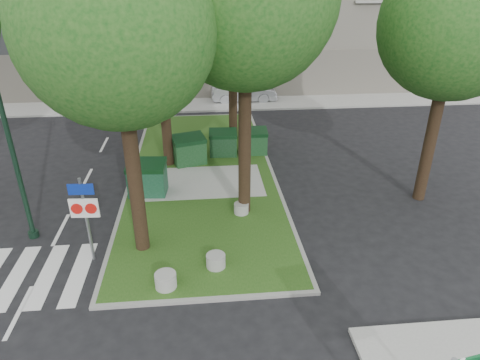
{
  "coord_description": "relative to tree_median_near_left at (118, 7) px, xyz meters",
  "views": [
    {
      "loc": [
        0.53,
        -9.12,
        8.21
      ],
      "look_at": [
        1.72,
        3.27,
        2.0
      ],
      "focal_mm": 32.0,
      "sensor_mm": 36.0,
      "label": 1
    }
  ],
  "objects": [
    {
      "name": "ground",
      "position": [
        1.41,
        -2.56,
        -7.32
      ],
      "size": [
        120.0,
        120.0,
        0.0
      ],
      "primitive_type": "plane",
      "color": "black",
      "rests_on": "ground"
    },
    {
      "name": "median_island",
      "position": [
        1.91,
        5.44,
        -7.26
      ],
      "size": [
        6.0,
        16.0,
        0.12
      ],
      "primitive_type": "cube",
      "color": "#214C15",
      "rests_on": "ground"
    },
    {
      "name": "median_kerb",
      "position": [
        1.91,
        5.44,
        -7.27
      ],
      "size": [
        6.3,
        16.3,
        0.1
      ],
      "primitive_type": "cube",
      "color": "gray",
      "rests_on": "ground"
    },
    {
      "name": "building_sidewalk",
      "position": [
        1.41,
        15.94,
        -7.26
      ],
      "size": [
        42.0,
        3.0,
        0.12
      ],
      "primitive_type": "cube",
      "color": "#999993",
      "rests_on": "ground"
    },
    {
      "name": "zebra_crossing",
      "position": [
        -2.34,
        -1.06,
        -7.31
      ],
      "size": [
        5.0,
        3.0,
        0.01
      ],
      "primitive_type": "cube",
      "color": "silver",
      "rests_on": "ground"
    },
    {
      "name": "tree_median_near_left",
      "position": [
        0.0,
        0.0,
        0.0
      ],
      "size": [
        5.2,
        5.2,
        10.53
      ],
      "color": "black",
      "rests_on": "ground"
    },
    {
      "name": "tree_median_mid",
      "position": [
        0.5,
        6.5,
        -0.34
      ],
      "size": [
        4.8,
        4.8,
        9.99
      ],
      "color": "black",
      "rests_on": "ground"
    },
    {
      "name": "tree_street_right",
      "position": [
        10.5,
        2.5,
        -0.33
      ],
      "size": [
        5.0,
        5.0,
        10.06
      ],
      "color": "black",
      "rests_on": "ground"
    },
    {
      "name": "dumpster_a",
      "position": [
        -0.25,
        3.65,
        -6.53
      ],
      "size": [
        1.57,
        1.17,
        1.38
      ],
      "rotation": [
        0.0,
        0.0,
        -0.09
      ],
      "color": "#113E27",
      "rests_on": "median_island"
    },
    {
      "name": "dumpster_b",
      "position": [
        1.35,
        6.45,
        -6.55
      ],
      "size": [
        1.67,
        1.38,
        1.34
      ],
      "rotation": [
        0.0,
        0.0,
        0.29
      ],
      "color": "#113A17",
      "rests_on": "median_island"
    },
    {
      "name": "dumpster_c",
      "position": [
        2.95,
        7.3,
        -6.61
      ],
      "size": [
        1.35,
        0.98,
        1.22
      ],
      "rotation": [
        0.0,
        0.0,
        -0.05
      ],
      "color": "black",
      "rests_on": "median_island"
    },
    {
      "name": "dumpster_d",
      "position": [
        4.41,
        7.36,
        -6.61
      ],
      "size": [
        1.34,
        0.95,
        1.22
      ],
      "rotation": [
        0.0,
        0.0,
        -0.02
      ],
      "color": "#113A19",
      "rests_on": "median_island"
    },
    {
      "name": "bollard_left",
      "position": [
        0.77,
        -2.06,
        -6.98
      ],
      "size": [
        0.61,
        0.61,
        0.44
      ],
      "primitive_type": "cylinder",
      "color": "#9D9D98",
      "rests_on": "median_island"
    },
    {
      "name": "bollard_right",
      "position": [
        3.28,
        1.77,
        -7.01
      ],
      "size": [
        0.53,
        0.53,
        0.38
      ],
      "primitive_type": "cylinder",
      "color": "#969591",
      "rests_on": "median_island"
    },
    {
      "name": "bollard_mid",
      "position": [
        2.21,
        -1.28,
        -6.99
      ],
      "size": [
        0.58,
        0.58,
        0.41
      ],
      "primitive_type": "cylinder",
      "color": "gray",
      "rests_on": "median_island"
    },
    {
      "name": "litter_bin",
      "position": [
        4.61,
        9.05,
        -6.86
      ],
      "size": [
        0.38,
        0.38,
        0.66
      ],
      "primitive_type": "cylinder",
      "color": "gold",
      "rests_on": "median_island"
    },
    {
      "name": "street_lamp",
      "position": [
        -3.87,
        1.07,
        -3.42
      ],
      "size": [
        0.49,
        0.49,
        6.19
      ],
      "color": "black",
      "rests_on": "ground"
    },
    {
      "name": "traffic_sign_pole",
      "position": [
        -1.58,
        -0.41,
        -5.49
      ],
      "size": [
        0.85,
        0.1,
        2.84
      ],
      "rotation": [
        0.0,
        0.0,
        -0.06
      ],
      "color": "slate",
      "rests_on": "ground"
    },
    {
      "name": "car_white",
      "position": [
        -4.51,
        16.94,
        -6.56
      ],
      "size": [
        4.51,
        2.02,
        1.5
      ],
      "primitive_type": "imported",
      "rotation": [
        0.0,
        0.0,
        1.51
      ],
      "color": "silver",
      "rests_on": "ground"
    },
    {
      "name": "car_silver",
      "position": [
        4.91,
        16.59,
        -6.6
      ],
      "size": [
        4.36,
        1.53,
        1.43
      ],
      "primitive_type": "imported",
      "rotation": [
        0.0,
        0.0,
        1.57
      ],
      "color": "#999CA1",
      "rests_on": "ground"
    }
  ]
}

